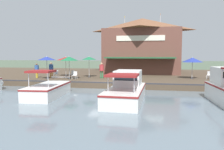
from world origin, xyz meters
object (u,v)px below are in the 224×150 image
object	(u,v)px
person_mid_patio	(51,68)
cafe_chair_back_row_seat	(56,73)
patio_umbrella_back_row	(47,58)
person_near_entrance	(37,69)
motorboat_mid_row	(51,89)
cafe_chair_under_first_umbrella	(72,74)
cafe_chair_facing_river	(75,75)
tree_upstream_bank	(116,40)
cafe_chair_far_corner_seat	(209,75)
motorboat_second_along	(127,89)
patio_umbrella_near_quay_edge	(192,60)
cafe_chair_mid_patio	(123,73)
patio_umbrella_far_corner	(69,59)
patio_umbrella_by_entrance	(66,59)
patio_umbrella_mid_patio_right	(89,58)
person_at_quay_edge	(102,68)
waterfront_restaurant	(142,45)

from	to	relation	value
person_mid_patio	cafe_chair_back_row_seat	bearing A→B (deg)	100.25
patio_umbrella_back_row	person_near_entrance	world-z (taller)	patio_umbrella_back_row
motorboat_mid_row	cafe_chair_under_first_umbrella	bearing A→B (deg)	-170.12
cafe_chair_facing_river	tree_upstream_bank	distance (m)	17.36
cafe_chair_far_corner_seat	cafe_chair_facing_river	distance (m)	14.88
cafe_chair_under_first_umbrella	motorboat_second_along	bearing A→B (deg)	40.56
person_mid_patio	motorboat_mid_row	size ratio (longest dim) A/B	0.29
tree_upstream_bank	patio_umbrella_near_quay_edge	bearing A→B (deg)	39.03
cafe_chair_mid_patio	cafe_chair_back_row_seat	bearing A→B (deg)	-78.18
cafe_chair_far_corner_seat	patio_umbrella_far_corner	bearing A→B (deg)	-79.71
cafe_chair_far_corner_seat	person_mid_patio	bearing A→B (deg)	-84.78
patio_umbrella_by_entrance	patio_umbrella_mid_patio_right	world-z (taller)	patio_umbrella_mid_patio_right
cafe_chair_under_first_umbrella	motorboat_mid_row	distance (m)	8.60
person_at_quay_edge	motorboat_second_along	xyz separation A→B (m)	(8.76, 4.01, -0.92)
cafe_chair_mid_patio	motorboat_second_along	bearing A→B (deg)	9.36
patio_umbrella_by_entrance	cafe_chair_facing_river	bearing A→B (deg)	37.11
cafe_chair_back_row_seat	cafe_chair_under_first_umbrella	xyz separation A→B (m)	(-0.21, 1.95, 0.00)
person_mid_patio	cafe_chair_under_first_umbrella	bearing A→B (deg)	97.18
patio_umbrella_by_entrance	person_mid_patio	xyz separation A→B (m)	(1.88, -1.07, -1.08)
person_at_quay_edge	patio_umbrella_far_corner	bearing A→B (deg)	-68.54
cafe_chair_facing_river	person_near_entrance	world-z (taller)	person_near_entrance
cafe_chair_facing_river	person_near_entrance	distance (m)	4.84
patio_umbrella_mid_patio_right	person_mid_patio	xyz separation A→B (m)	(1.16, -4.32, -1.13)
patio_umbrella_by_entrance	motorboat_second_along	distance (m)	13.95
patio_umbrella_near_quay_edge	cafe_chair_under_first_umbrella	world-z (taller)	patio_umbrella_near_quay_edge
patio_umbrella_by_entrance	patio_umbrella_far_corner	bearing A→B (deg)	28.71
cafe_chair_back_row_seat	motorboat_second_along	distance (m)	12.89
patio_umbrella_mid_patio_right	tree_upstream_bank	size ratio (longest dim) A/B	0.31
patio_umbrella_mid_patio_right	patio_umbrella_back_row	size ratio (longest dim) A/B	0.99
patio_umbrella_far_corner	cafe_chair_facing_river	size ratio (longest dim) A/B	2.98
motorboat_mid_row	motorboat_second_along	size ratio (longest dim) A/B	0.84
patio_umbrella_by_entrance	patio_umbrella_mid_patio_right	size ratio (longest dim) A/B	0.98
waterfront_restaurant	motorboat_mid_row	bearing A→B (deg)	-18.98
person_mid_patio	person_at_quay_edge	bearing A→B (deg)	91.86
cafe_chair_far_corner_seat	cafe_chair_mid_patio	distance (m)	9.58
patio_umbrella_near_quay_edge	cafe_chair_back_row_seat	size ratio (longest dim) A/B	2.85
cafe_chair_mid_patio	motorboat_second_along	xyz separation A→B (m)	(10.30, 1.70, -0.26)
cafe_chair_under_first_umbrella	patio_umbrella_far_corner	bearing A→B (deg)	8.38
patio_umbrella_near_quay_edge	cafe_chair_under_first_umbrella	bearing A→B (deg)	-83.92
patio_umbrella_by_entrance	tree_upstream_bank	bearing A→B (deg)	163.15
patio_umbrella_back_row	cafe_chair_back_row_seat	size ratio (longest dim) A/B	2.98
person_mid_patio	patio_umbrella_near_quay_edge	bearing A→B (deg)	96.25
patio_umbrella_near_quay_edge	cafe_chair_back_row_seat	distance (m)	15.81
cafe_chair_back_row_seat	cafe_chair_under_first_umbrella	bearing A→B (deg)	96.30
patio_umbrella_mid_patio_right	cafe_chair_mid_patio	world-z (taller)	patio_umbrella_mid_patio_right
motorboat_mid_row	motorboat_second_along	world-z (taller)	motorboat_mid_row
patio_umbrella_far_corner	cafe_chair_back_row_seat	world-z (taller)	patio_umbrella_far_corner
patio_umbrella_back_row	person_at_quay_edge	world-z (taller)	patio_umbrella_back_row
cafe_chair_mid_patio	patio_umbrella_far_corner	bearing A→B (deg)	-63.21
person_near_entrance	cafe_chair_back_row_seat	bearing A→B (deg)	113.85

